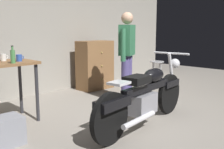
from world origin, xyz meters
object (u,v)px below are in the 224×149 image
Objects in this scene: wooden_dresser at (95,65)px; shop_stool at (157,67)px; person_standing at (127,53)px; bottle at (13,56)px; motorcycle at (145,95)px; storage_bin at (3,132)px; mug_white_ceramic at (4,57)px; mug_blue_enamel at (19,58)px.

shop_stool is at bearing -45.80° from wooden_dresser.
person_standing is 2.61× the size of shop_stool.
wooden_dresser is (-0.99, 1.01, 0.05)m from shop_stool.
person_standing reaches higher than bottle.
shop_stool is at bearing 0.31° from bottle.
motorcycle reaches higher than storage_bin.
bottle reaches higher than mug_white_ceramic.
mug_blue_enamel is (-1.95, 0.35, 0.02)m from person_standing.
storage_bin is 1.24m from mug_white_ceramic.
motorcycle is at bearing -148.40° from shop_stool.
mug_white_ceramic is (0.43, 0.86, 0.78)m from storage_bin.
bottle reaches higher than shop_stool.
mug_white_ceramic is at bearing -40.13° from person_standing.
motorcycle is at bearing -24.63° from storage_bin.
mug_blue_enamel is 0.48× the size of bottle.
person_standing reaches higher than wooden_dresser.
mug_white_ceramic is at bearing 85.68° from bottle.
wooden_dresser is at bearing 28.52° from storage_bin.
mug_blue_enamel is 1.03× the size of mug_white_ceramic.
storage_bin is at bearing -18.38° from person_standing.
motorcycle is 1.89m from bottle.
mug_blue_enamel is at bearing 121.55° from motorcycle.
bottle is at bearing 50.56° from storage_bin.
bottle reaches higher than mug_blue_enamel.
motorcycle is at bearing -51.79° from mug_blue_enamel.
person_standing is 1.31m from wooden_dresser.
person_standing is 1.52× the size of wooden_dresser.
wooden_dresser is at bearing -128.40° from person_standing.
mug_blue_enamel is 0.23m from bottle.
storage_bin is at bearing -131.30° from mug_blue_enamel.
wooden_dresser is 3.22m from storage_bin.
person_standing is 2.16m from mug_white_ceramic.
person_standing is at bearing -170.63° from shop_stool.
mug_blue_enamel reaches higher than motorcycle.
wooden_dresser is 2.50× the size of storage_bin.
mug_blue_enamel is 0.25m from mug_white_ceramic.
motorcycle is 4.96× the size of storage_bin.
person_standing is 6.93× the size of bottle.
mug_blue_enamel is at bearing -158.63° from wooden_dresser.
bottle is (-0.03, -0.36, 0.05)m from mug_white_ceramic.
storage_bin is (-2.81, -1.53, -0.38)m from wooden_dresser.
person_standing is at bearing -14.90° from mug_white_ceramic.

